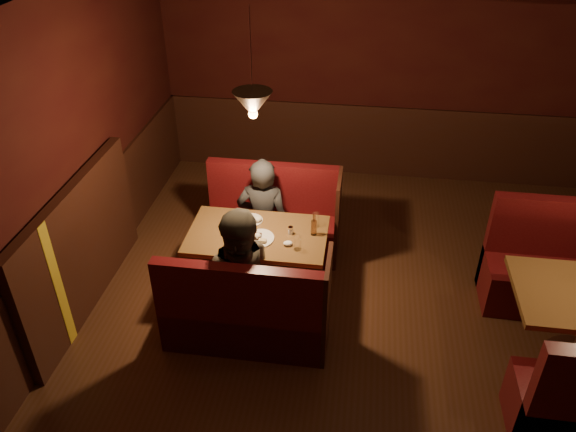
# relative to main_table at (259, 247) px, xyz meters

# --- Properties ---
(room) EXTENTS (6.02, 7.02, 2.92)m
(room) POSITION_rel_main_table_xyz_m (0.99, -0.74, 0.50)
(room) COLOR #4B2A16
(room) RESTS_ON ground
(main_table) EXTENTS (1.35, 0.82, 0.94)m
(main_table) POSITION_rel_main_table_xyz_m (0.00, 0.00, 0.00)
(main_table) COLOR brown
(main_table) RESTS_ON ground
(main_bench_far) EXTENTS (1.48, 0.53, 1.01)m
(main_bench_far) POSITION_rel_main_table_xyz_m (0.02, 0.76, -0.23)
(main_bench_far) COLOR #4D090C
(main_bench_far) RESTS_ON ground
(main_bench_near) EXTENTS (1.48, 0.53, 1.01)m
(main_bench_near) POSITION_rel_main_table_xyz_m (0.02, -0.77, -0.23)
(main_bench_near) COLOR #4D090C
(main_bench_near) RESTS_ON ground
(second_bench_far) EXTENTS (1.54, 0.58, 1.10)m
(second_bench_far) POSITION_rel_main_table_xyz_m (3.01, 0.27, -0.20)
(second_bench_far) COLOR #4D090C
(second_bench_far) RESTS_ON ground
(diner_a) EXTENTS (0.57, 0.38, 1.56)m
(diner_a) POSITION_rel_main_table_xyz_m (-0.07, 0.60, 0.22)
(diner_a) COLOR #29292A
(diner_a) RESTS_ON ground
(diner_b) EXTENTS (0.94, 0.80, 1.68)m
(diner_b) POSITION_rel_main_table_xyz_m (-0.01, -0.60, 0.28)
(diner_b) COLOR #353027
(diner_b) RESTS_ON ground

